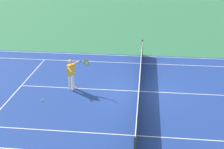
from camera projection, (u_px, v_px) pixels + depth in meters
The scene contains 6 objects.
ground_plane at pixel (139, 91), 16.42m from camera, with size 60.00×60.00×0.00m, color #2D7247.
court_slab at pixel (139, 91), 16.42m from camera, with size 24.20×11.40×0.00m, color navy.
court_line_markings at pixel (139, 91), 16.42m from camera, with size 23.85×11.05×0.01m.
tennis_net at pixel (140, 83), 16.23m from camera, with size 0.10×11.70×1.08m.
tennis_player_near at pixel (71, 73), 16.34m from camera, with size 1.19×0.75×1.70m.
tennis_ball at pixel (42, 100), 15.42m from camera, with size 0.07×0.07×0.07m, color #CCE01E.
Camera 1 is at (-0.21, 14.85, 7.20)m, focal length 50.41 mm.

